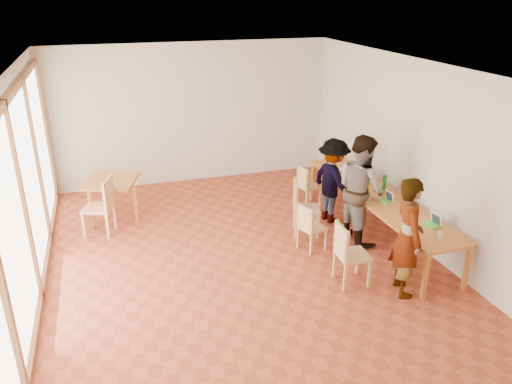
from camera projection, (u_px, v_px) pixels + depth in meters
ground at (244, 267)px, 7.75m from camera, size 8.00×8.00×0.00m
wall_back at (192, 114)px, 10.71m from camera, size 6.00×0.10×3.00m
wall_front at (391, 360)px, 3.65m from camera, size 6.00×0.10×3.00m
wall_right at (422, 157)px, 8.00m from camera, size 0.10×8.00×3.00m
window_wall at (20, 201)px, 6.37m from camera, size 0.10×8.00×3.00m
ceiling at (242, 69)px, 6.60m from camera, size 6.00×8.00×0.04m
communal_table at (378, 197)px, 8.52m from camera, size 0.80×4.00×0.75m
side_table at (111, 184)px, 9.17m from camera, size 0.90×0.90×0.75m
chair_near at (347, 248)px, 7.12m from camera, size 0.46×0.46×0.50m
chair_mid at (309, 223)px, 8.06m from camera, size 0.47×0.47×0.43m
chair_far at (301, 202)px, 8.60m from camera, size 0.57×0.57×0.52m
chair_empty at (306, 182)px, 9.75m from camera, size 0.45×0.45×0.43m
chair_spare at (103, 201)px, 8.57m from camera, size 0.61×0.61×0.55m
person_near at (408, 237)px, 6.81m from camera, size 0.54×0.71×1.73m
person_mid at (361, 189)px, 8.27m from camera, size 0.79×0.97×1.85m
person_far at (333, 181)px, 9.01m from camera, size 0.79×1.12×1.57m
laptop_near at (434, 222)px, 7.39m from camera, size 0.22×0.25×0.20m
laptop_mid at (388, 199)px, 8.21m from camera, size 0.21×0.23×0.18m
laptop_far at (367, 179)px, 9.04m from camera, size 0.27×0.29×0.21m
yellow_mug at (335, 166)px, 9.68m from camera, size 0.16×0.16×0.11m
green_bottle at (384, 182)px, 8.65m from camera, size 0.07×0.07×0.28m
clear_glass at (440, 235)px, 7.01m from camera, size 0.07×0.07×0.09m
condiment_cup at (342, 169)px, 9.60m from camera, size 0.08×0.08×0.06m
pink_phone at (375, 199)px, 8.32m from camera, size 0.05×0.10×0.01m
black_pouch at (368, 177)px, 9.18m from camera, size 0.16×0.26×0.09m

